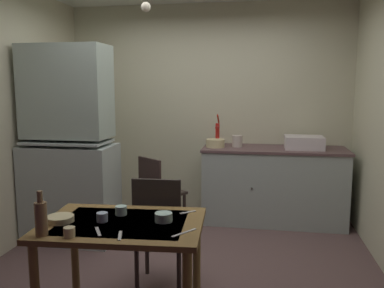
# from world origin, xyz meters

# --- Properties ---
(ground_plane) EXTENTS (4.57, 4.57, 0.00)m
(ground_plane) POSITION_xyz_m (0.00, 0.00, 0.00)
(ground_plane) COLOR brown
(wall_back) EXTENTS (3.67, 0.10, 2.66)m
(wall_back) POSITION_xyz_m (0.00, 1.76, 1.33)
(wall_back) COLOR beige
(wall_back) RESTS_ON ground
(hutch_cabinet) EXTENTS (0.94, 0.53, 2.05)m
(hutch_cabinet) POSITION_xyz_m (-1.29, 0.45, 0.96)
(hutch_cabinet) COLOR #A7B3AD
(hutch_cabinet) RESTS_ON ground
(counter_cabinet) EXTENTS (1.69, 0.64, 0.91)m
(counter_cabinet) POSITION_xyz_m (0.85, 1.39, 0.46)
(counter_cabinet) COLOR #A7B3AD
(counter_cabinet) RESTS_ON ground
(sink_basin) EXTENTS (0.44, 0.34, 0.15)m
(sink_basin) POSITION_xyz_m (1.18, 1.39, 0.99)
(sink_basin) COLOR white
(sink_basin) RESTS_ON counter_cabinet
(hand_pump) EXTENTS (0.05, 0.27, 0.39)m
(hand_pump) POSITION_xyz_m (0.16, 1.43, 1.08)
(hand_pump) COLOR #B21E19
(hand_pump) RESTS_ON counter_cabinet
(mixing_bowl_counter) EXTENTS (0.22, 0.22, 0.10)m
(mixing_bowl_counter) POSITION_xyz_m (0.14, 1.34, 0.96)
(mixing_bowl_counter) COLOR beige
(mixing_bowl_counter) RESTS_ON counter_cabinet
(stoneware_crock) EXTENTS (0.13, 0.13, 0.14)m
(stoneware_crock) POSITION_xyz_m (0.40, 1.41, 0.98)
(stoneware_crock) COLOR beige
(stoneware_crock) RESTS_ON counter_cabinet
(dining_table) EXTENTS (1.09, 0.80, 0.77)m
(dining_table) POSITION_xyz_m (-0.20, -1.01, 0.65)
(dining_table) COLOR brown
(dining_table) RESTS_ON ground
(chair_far_side) EXTENTS (0.42, 0.42, 0.94)m
(chair_far_side) POSITION_xyz_m (-0.10, -0.42, 0.50)
(chair_far_side) COLOR #2E2422
(chair_far_side) RESTS_ON ground
(chair_by_counter) EXTENTS (0.56, 0.56, 0.86)m
(chair_by_counter) POSITION_xyz_m (-0.43, 0.81, 0.47)
(chair_by_counter) COLOR #302721
(chair_by_counter) RESTS_ON ground
(serving_bowl_wide) EXTENTS (0.18, 0.18, 0.04)m
(serving_bowl_wide) POSITION_xyz_m (-0.60, -1.08, 0.78)
(serving_bowl_wide) COLOR beige
(serving_bowl_wide) RESTS_ON dining_table
(soup_bowl_small) EXTENTS (0.12, 0.12, 0.06)m
(soup_bowl_small) POSITION_xyz_m (0.06, -0.96, 0.79)
(soup_bowl_small) COLOR #ADD1C1
(soup_bowl_small) RESTS_ON dining_table
(teacup_cream) EXTENTS (0.07, 0.07, 0.06)m
(teacup_cream) POSITION_xyz_m (-0.33, -1.03, 0.80)
(teacup_cream) COLOR #9EB2C6
(teacup_cream) RESTS_ON dining_table
(mug_dark) EXTENTS (0.08, 0.08, 0.06)m
(mug_dark) POSITION_xyz_m (-0.26, -0.87, 0.80)
(mug_dark) COLOR #ADD1C1
(mug_dark) RESTS_ON dining_table
(teacup_mint) EXTENTS (0.07, 0.07, 0.06)m
(teacup_mint) POSITION_xyz_m (-0.42, -1.31, 0.79)
(teacup_mint) COLOR beige
(teacup_mint) RESTS_ON dining_table
(glass_bottle) EXTENTS (0.07, 0.07, 0.27)m
(glass_bottle) POSITION_xyz_m (-0.59, -1.32, 0.87)
(glass_bottle) COLOR olive
(glass_bottle) RESTS_ON dining_table
(table_knife) EXTENTS (0.13, 0.16, 0.00)m
(table_knife) POSITION_xyz_m (0.24, -1.14, 0.77)
(table_knife) COLOR silver
(table_knife) RESTS_ON dining_table
(teaspoon_near_bowl) EXTENTS (0.06, 0.14, 0.00)m
(teaspoon_near_bowl) POSITION_xyz_m (-0.13, -1.25, 0.77)
(teaspoon_near_bowl) COLOR beige
(teaspoon_near_bowl) RESTS_ON dining_table
(teaspoon_by_cup) EXTENTS (0.10, 0.15, 0.00)m
(teaspoon_by_cup) POSITION_xyz_m (-0.28, -1.21, 0.77)
(teaspoon_by_cup) COLOR beige
(teaspoon_by_cup) RESTS_ON dining_table
(serving_spoon) EXTENTS (0.11, 0.10, 0.00)m
(serving_spoon) POSITION_xyz_m (0.19, -0.75, 0.77)
(serving_spoon) COLOR beige
(serving_spoon) RESTS_ON dining_table
(pendant_bulb) EXTENTS (0.08, 0.08, 0.08)m
(pendant_bulb) POSITION_xyz_m (-0.29, -0.08, 2.29)
(pendant_bulb) COLOR #F9EFCC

